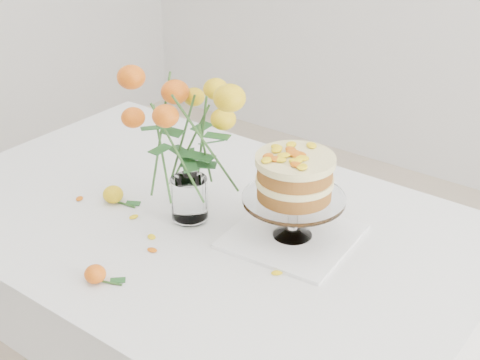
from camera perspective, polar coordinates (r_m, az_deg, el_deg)
The scene contains 12 objects.
table at distance 1.73m, azimuth -3.67°, elevation -5.41°, with size 1.43×0.93×0.76m.
napkin at distance 1.60m, azimuth 4.47°, elevation -4.80°, with size 0.28×0.28×0.01m, color white.
cake_stand at distance 1.52m, azimuth 4.68°, elevation -0.09°, with size 0.24×0.24×0.22m.
rose_vase at distance 1.55m, azimuth -4.62°, elevation 5.12°, with size 0.39×0.39×0.46m.
loose_rose_near at distance 1.76m, azimuth -10.77°, elevation -1.22°, with size 0.10×0.05×0.05m.
loose_rose_far at distance 1.47m, azimuth -12.24°, elevation -7.85°, with size 0.08×0.05×0.04m.
stray_petal_a at distance 1.69m, azimuth -9.06°, elevation -3.13°, with size 0.03×0.02×0.00m, color yellow.
stray_petal_b at distance 1.61m, azimuth -7.55°, elevation -4.84°, with size 0.03×0.02×0.00m, color yellow.
stray_petal_c at distance 1.56m, azimuth -7.51°, elevation -5.96°, with size 0.03×0.02×0.00m, color yellow.
stray_petal_d at distance 1.81m, azimuth -11.05°, elevation -1.08°, with size 0.03×0.02×0.00m, color yellow.
stray_petal_e at distance 1.80m, azimuth -13.54°, elevation -1.56°, with size 0.03×0.02×0.00m, color yellow.
stray_petal_f at distance 1.48m, azimuth 3.17°, elevation -7.93°, with size 0.03×0.02×0.00m, color yellow.
Camera 1 is at (0.96, -1.08, 1.62)m, focal length 50.00 mm.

